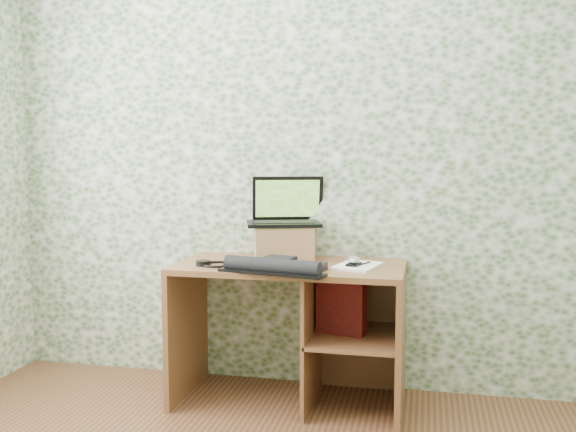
% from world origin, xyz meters
% --- Properties ---
extents(wall_back, '(3.50, 0.00, 3.50)m').
position_xyz_m(wall_back, '(0.00, 1.75, 1.30)').
color(wall_back, white).
rests_on(wall_back, ground).
extents(desk, '(1.20, 0.60, 0.75)m').
position_xyz_m(desk, '(0.08, 1.47, 0.48)').
color(desk, brown).
rests_on(desk, floor).
extents(riser, '(0.38, 0.34, 0.19)m').
position_xyz_m(riser, '(-0.07, 1.58, 0.84)').
color(riser, '#A37049').
rests_on(riser, desk).
extents(laptop, '(0.46, 0.39, 0.27)m').
position_xyz_m(laptop, '(-0.07, 1.63, 1.00)').
color(laptop, black).
rests_on(laptop, riser).
extents(keyboard, '(0.55, 0.37, 0.08)m').
position_xyz_m(keyboard, '(-0.03, 1.23, 0.78)').
color(keyboard, black).
rests_on(keyboard, desk).
extents(headphones, '(0.22, 0.19, 0.03)m').
position_xyz_m(headphones, '(-0.36, 1.32, 0.76)').
color(headphones, black).
rests_on(headphones, desk).
extents(notepad, '(0.26, 0.32, 0.01)m').
position_xyz_m(notepad, '(0.36, 1.42, 0.76)').
color(notepad, white).
rests_on(notepad, desk).
extents(mouse, '(0.09, 0.12, 0.04)m').
position_xyz_m(mouse, '(0.34, 1.40, 0.78)').
color(mouse, silver).
rests_on(mouse, notepad).
extents(pen, '(0.05, 0.11, 0.01)m').
position_xyz_m(pen, '(0.39, 1.45, 0.77)').
color(pen, black).
rests_on(pen, notepad).
extents(red_box, '(0.27, 0.13, 0.31)m').
position_xyz_m(red_box, '(0.27, 1.44, 0.54)').
color(red_box, maroon).
rests_on(red_box, desk).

